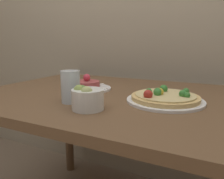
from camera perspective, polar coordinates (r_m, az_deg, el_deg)
The scene contains 5 objects.
dining_table at distance 1.03m, azimuth 0.44°, elevation -6.32°, with size 1.26×0.89×0.76m.
pizza_plate at distance 0.88m, azimuth 13.64°, elevation -2.11°, with size 0.30×0.30×0.06m.
tartare_plate at distance 1.09m, azimuth -6.56°, elevation 0.88°, with size 0.24×0.24×0.08m.
small_bowl at distance 0.76m, azimuth -6.58°, elevation -2.11°, with size 0.11×0.11×0.09m.
drinking_glass at distance 0.86m, azimuth -10.74°, elevation 0.72°, with size 0.07×0.07×0.12m.
Camera 1 is at (0.42, -0.43, 0.99)m, focal length 35.00 mm.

